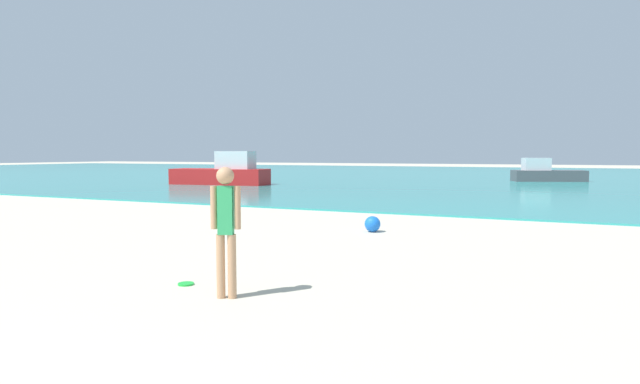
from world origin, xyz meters
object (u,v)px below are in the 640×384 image
at_px(boat_near, 223,173).
at_px(boat_far, 546,173).
at_px(beach_ball, 372,224).
at_px(person_standing, 226,224).
at_px(frisbee, 186,284).

relative_size(boat_near, boat_far, 1.25).
distance_m(boat_near, beach_ball, 19.82).
xyz_separation_m(boat_near, boat_far, (17.51, 11.79, -0.15)).
distance_m(person_standing, boat_far, 32.20).
relative_size(person_standing, boat_near, 0.28).
bearing_deg(boat_near, person_standing, 117.44).
distance_m(person_standing, beach_ball, 6.29).
relative_size(person_standing, beach_ball, 4.46).
bearing_deg(beach_ball, frisbee, -98.00).
distance_m(frisbee, boat_far, 31.98).
xyz_separation_m(boat_near, beach_ball, (14.03, -13.99, -0.55)).
bearing_deg(person_standing, boat_near, 103.94).
relative_size(person_standing, frisbee, 7.59).
xyz_separation_m(person_standing, beach_ball, (-0.10, 6.24, -0.78)).
bearing_deg(boat_far, beach_ball, -117.66).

